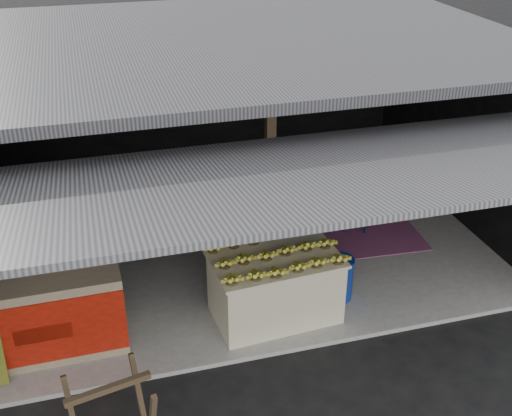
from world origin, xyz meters
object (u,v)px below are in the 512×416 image
object	(u,v)px
white_crate	(261,237)
neighbor_stall	(42,308)
water_barrel	(338,279)
banana_table	(275,287)
sawhorse	(111,410)
plastic_chair	(356,197)

from	to	relation	value
white_crate	neighbor_stall	xyz separation A→B (m)	(-2.78, -0.94, 0.07)
neighbor_stall	water_barrel	size ratio (longest dim) A/B	3.34
banana_table	white_crate	world-z (taller)	white_crate
sawhorse	banana_table	bearing A→B (deg)	23.55
water_barrel	plastic_chair	xyz separation A→B (m)	(0.95, 1.64, 0.22)
white_crate	sawhorse	bearing A→B (deg)	-132.83
neighbor_stall	water_barrel	xyz separation A→B (m)	(3.51, -0.02, -0.27)
banana_table	plastic_chair	distance (m)	2.54
white_crate	plastic_chair	world-z (taller)	white_crate
banana_table	plastic_chair	xyz separation A→B (m)	(1.81, 1.77, 0.07)
plastic_chair	sawhorse	bearing A→B (deg)	-118.87
water_barrel	plastic_chair	bearing A→B (deg)	60.03
neighbor_stall	water_barrel	bearing A→B (deg)	-0.95
sawhorse	water_barrel	xyz separation A→B (m)	(2.90, 1.61, -0.17)
banana_table	water_barrel	xyz separation A→B (m)	(0.87, 0.13, -0.15)
banana_table	sawhorse	distance (m)	2.51
banana_table	sawhorse	xyz separation A→B (m)	(-2.03, -1.48, 0.02)
sawhorse	plastic_chair	world-z (taller)	plastic_chair
water_barrel	plastic_chair	distance (m)	1.90
white_crate	sawhorse	world-z (taller)	white_crate
white_crate	water_barrel	distance (m)	1.22
neighbor_stall	sawhorse	bearing A→B (deg)	-70.14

